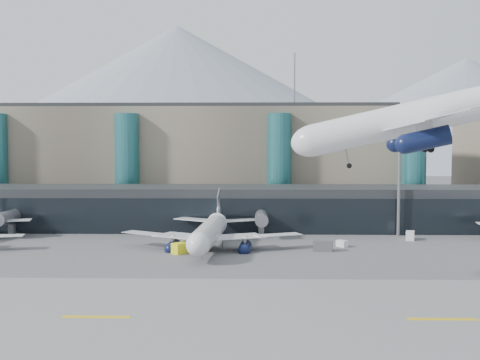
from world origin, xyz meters
name	(u,v)px	position (x,y,z in m)	size (l,w,h in m)	color
ground	(266,287)	(0.00, 0.00, 0.00)	(900.00, 900.00, 0.00)	#515154
runway_strip	(268,318)	(0.00, -15.00, 0.02)	(400.00, 40.00, 0.04)	slate
runway_markings	(268,318)	(0.00, -15.00, 0.05)	(128.00, 1.00, 0.02)	gold
concourse	(261,208)	(-0.02, 57.73, 4.97)	(170.00, 27.00, 10.00)	black
terminal_main	(173,160)	(-25.00, 90.00, 15.44)	(130.00, 30.00, 31.00)	gray
teal_towers	(203,167)	(-14.99, 74.01, 14.01)	(116.40, 19.40, 46.00)	#26696C
mountain_ridge	(276,110)	(15.97, 380.00, 45.74)	(910.00, 400.00, 110.00)	gray
lightmast_mid	(399,170)	(30.00, 48.00, 14.42)	(3.00, 1.20, 25.60)	slate
hero_jet	(441,105)	(22.40, -4.81, 25.12)	(38.10, 37.93, 12.35)	silver
jet_parked_mid	(211,224)	(-9.91, 32.50, 4.51)	(36.93, 36.20, 11.91)	silver
veh_c	(323,246)	(11.35, 28.83, 1.00)	(3.61, 1.91, 2.01)	#4B4B50
veh_d	(410,236)	(31.10, 42.22, 0.90)	(3.16, 1.69, 1.81)	silver
veh_g	(342,244)	(15.59, 33.38, 0.64)	(2.19, 1.28, 1.28)	silver
veh_h	(182,248)	(-14.91, 25.90, 0.99)	(3.59, 1.89, 1.98)	yellow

